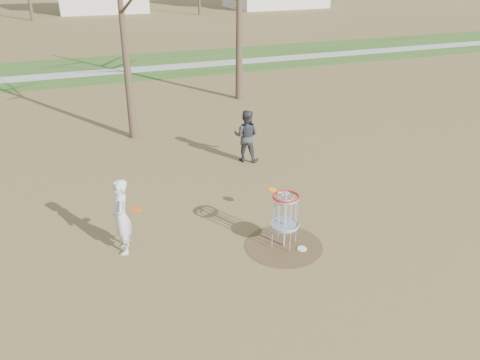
# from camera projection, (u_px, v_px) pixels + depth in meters

# --- Properties ---
(ground) EXTENTS (160.00, 160.00, 0.00)m
(ground) POSITION_uv_depth(u_px,v_px,m) (284.00, 246.00, 10.77)
(ground) COLOR brown
(ground) RESTS_ON ground
(green_band) EXTENTS (160.00, 8.00, 0.01)m
(green_band) POSITION_uv_depth(u_px,v_px,m) (133.00, 66.00, 28.45)
(green_band) COLOR #2D5119
(green_band) RESTS_ON ground
(footpath) EXTENTS (160.00, 1.50, 0.01)m
(footpath) POSITION_uv_depth(u_px,v_px,m) (136.00, 70.00, 27.61)
(footpath) COLOR #9E9E99
(footpath) RESTS_ON green_band
(dirt_circle) EXTENTS (1.80, 1.80, 0.01)m
(dirt_circle) POSITION_uv_depth(u_px,v_px,m) (284.00, 246.00, 10.76)
(dirt_circle) COLOR #47331E
(dirt_circle) RESTS_ON ground
(player_standing) EXTENTS (0.49, 0.68, 1.76)m
(player_standing) POSITION_uv_depth(u_px,v_px,m) (121.00, 217.00, 10.21)
(player_standing) COLOR silver
(player_standing) RESTS_ON ground
(player_throwing) EXTENTS (1.05, 0.99, 1.70)m
(player_throwing) POSITION_uv_depth(u_px,v_px,m) (246.00, 136.00, 14.94)
(player_throwing) COLOR #333438
(player_throwing) RESTS_ON ground
(disc_grounded) EXTENTS (0.22, 0.22, 0.02)m
(disc_grounded) POSITION_uv_depth(u_px,v_px,m) (302.00, 249.00, 10.62)
(disc_grounded) COLOR white
(disc_grounded) RESTS_ON dirt_circle
(discs_in_play) EXTENTS (3.65, 0.63, 0.42)m
(discs_in_play) POSITION_uv_depth(u_px,v_px,m) (213.00, 198.00, 10.90)
(discs_in_play) COLOR orange
(discs_in_play) RESTS_ON ground
(disc_golf_basket) EXTENTS (0.64, 0.64, 1.35)m
(disc_golf_basket) POSITION_uv_depth(u_px,v_px,m) (285.00, 211.00, 10.37)
(disc_golf_basket) COLOR #9EA3AD
(disc_golf_basket) RESTS_ON ground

